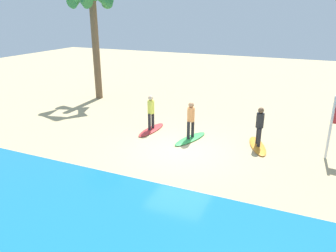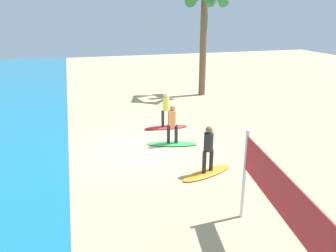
{
  "view_description": "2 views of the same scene",
  "coord_description": "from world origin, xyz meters",
  "px_view_note": "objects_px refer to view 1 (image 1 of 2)",
  "views": [
    {
      "loc": [
        -4.49,
        11.52,
        5.45
      ],
      "look_at": [
        0.72,
        -0.35,
        0.81
      ],
      "focal_mm": 34.7,
      "sensor_mm": 36.0,
      "label": 1
    },
    {
      "loc": [
        -12.46,
        2.64,
        5.29
      ],
      "look_at": [
        -0.71,
        -0.78,
        1.1
      ],
      "focal_mm": 35.86,
      "sensor_mm": 36.0,
      "label": 2
    }
  ],
  "objects_px": {
    "surfer_green": "(191,118)",
    "surfer_red": "(151,110)",
    "surfer_orange": "(260,124)",
    "surfboard_green": "(190,139)",
    "palm_tree": "(93,8)",
    "surfboard_orange": "(257,146)",
    "surfboard_red": "(151,130)"
  },
  "relations": [
    {
      "from": "palm_tree",
      "to": "surfer_orange",
      "type": "bearing_deg",
      "value": 159.3
    },
    {
      "from": "surfer_green",
      "to": "surfboard_green",
      "type": "bearing_deg",
      "value": 180.0
    },
    {
      "from": "surfboard_orange",
      "to": "surfboard_green",
      "type": "distance_m",
      "value": 2.9
    },
    {
      "from": "surfboard_orange",
      "to": "palm_tree",
      "type": "height_order",
      "value": "palm_tree"
    },
    {
      "from": "surfboard_red",
      "to": "palm_tree",
      "type": "height_order",
      "value": "palm_tree"
    },
    {
      "from": "surfboard_orange",
      "to": "surfboard_green",
      "type": "xyz_separation_m",
      "value": [
        2.88,
        0.38,
        0.0
      ]
    },
    {
      "from": "surfboard_orange",
      "to": "surfer_red",
      "type": "xyz_separation_m",
      "value": [
        4.98,
        0.05,
        0.99
      ]
    },
    {
      "from": "surfboard_green",
      "to": "surfer_green",
      "type": "height_order",
      "value": "surfer_green"
    },
    {
      "from": "surfer_orange",
      "to": "surfboard_green",
      "type": "height_order",
      "value": "surfer_orange"
    },
    {
      "from": "surfer_red",
      "to": "surfboard_red",
      "type": "bearing_deg",
      "value": -90.0
    },
    {
      "from": "surfer_orange",
      "to": "surfboard_red",
      "type": "height_order",
      "value": "surfer_orange"
    },
    {
      "from": "surfboard_orange",
      "to": "surfer_green",
      "type": "distance_m",
      "value": 3.07
    },
    {
      "from": "surfer_red",
      "to": "palm_tree",
      "type": "bearing_deg",
      "value": -35.23
    },
    {
      "from": "surfboard_orange",
      "to": "surfer_red",
      "type": "relative_size",
      "value": 1.28
    },
    {
      "from": "surfboard_red",
      "to": "palm_tree",
      "type": "distance_m",
      "value": 9.06
    },
    {
      "from": "surfboard_green",
      "to": "palm_tree",
      "type": "relative_size",
      "value": 0.3
    },
    {
      "from": "surfer_green",
      "to": "surfer_red",
      "type": "relative_size",
      "value": 1.0
    },
    {
      "from": "surfboard_orange",
      "to": "surfer_green",
      "type": "height_order",
      "value": "surfer_green"
    },
    {
      "from": "surfer_red",
      "to": "palm_tree",
      "type": "height_order",
      "value": "palm_tree"
    },
    {
      "from": "surfer_green",
      "to": "surfer_orange",
      "type": "bearing_deg",
      "value": -172.42
    },
    {
      "from": "surfboard_green",
      "to": "surfboard_red",
      "type": "relative_size",
      "value": 1.0
    },
    {
      "from": "surfer_orange",
      "to": "palm_tree",
      "type": "bearing_deg",
      "value": -20.7
    },
    {
      "from": "surfer_green",
      "to": "palm_tree",
      "type": "bearing_deg",
      "value": -29.33
    },
    {
      "from": "surfer_green",
      "to": "surfer_red",
      "type": "bearing_deg",
      "value": -9.02
    },
    {
      "from": "surfboard_red",
      "to": "palm_tree",
      "type": "xyz_separation_m",
      "value": [
        5.89,
        -4.16,
        5.5
      ]
    },
    {
      "from": "surfboard_red",
      "to": "surfer_red",
      "type": "distance_m",
      "value": 0.99
    },
    {
      "from": "surfboard_orange",
      "to": "surfer_green",
      "type": "relative_size",
      "value": 1.28
    },
    {
      "from": "surfer_green",
      "to": "palm_tree",
      "type": "relative_size",
      "value": 0.24
    },
    {
      "from": "surfer_orange",
      "to": "surfer_green",
      "type": "bearing_deg",
      "value": 7.58
    },
    {
      "from": "surfboard_red",
      "to": "surfer_green",
      "type": "bearing_deg",
      "value": 85.0
    },
    {
      "from": "surfer_red",
      "to": "surfboard_orange",
      "type": "bearing_deg",
      "value": -179.44
    },
    {
      "from": "surfer_orange",
      "to": "surfer_red",
      "type": "distance_m",
      "value": 4.98
    }
  ]
}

